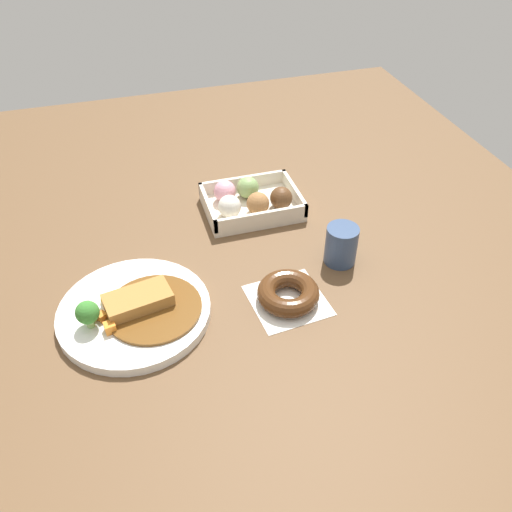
% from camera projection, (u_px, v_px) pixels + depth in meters
% --- Properties ---
extents(ground_plane, '(1.60, 1.60, 0.00)m').
position_uv_depth(ground_plane, '(202.00, 253.00, 1.06)').
color(ground_plane, brown).
extents(curry_plate, '(0.27, 0.27, 0.07)m').
position_uv_depth(curry_plate, '(134.00, 310.00, 0.92)').
color(curry_plate, white).
rests_on(curry_plate, ground_plane).
extents(donut_box, '(0.20, 0.15, 0.06)m').
position_uv_depth(donut_box, '(250.00, 201.00, 1.16)').
color(donut_box, beige).
rests_on(donut_box, ground_plane).
extents(chocolate_ring_donut, '(0.14, 0.14, 0.04)m').
position_uv_depth(chocolate_ring_donut, '(288.00, 294.00, 0.95)').
color(chocolate_ring_donut, white).
rests_on(chocolate_ring_donut, ground_plane).
extents(coffee_mug, '(0.06, 0.06, 0.08)m').
position_uv_depth(coffee_mug, '(341.00, 245.00, 1.02)').
color(coffee_mug, '#33476B').
rests_on(coffee_mug, ground_plane).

